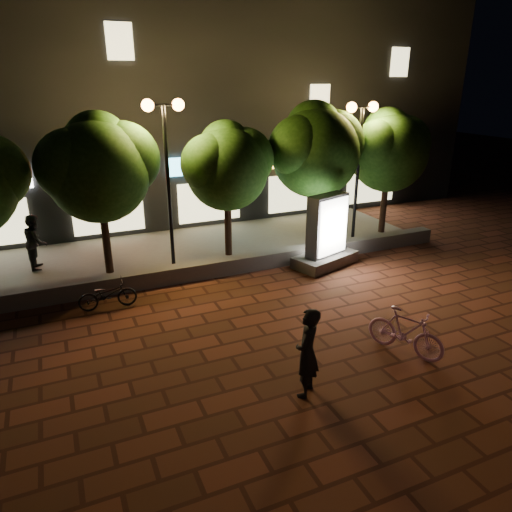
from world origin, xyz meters
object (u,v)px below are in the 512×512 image
tree_right (316,147)px  pedestrian (36,242)px  tree_left (99,165)px  tree_mid (228,163)px  scooter_parked (107,295)px  tree_far_right (389,148)px  street_lamp_right (360,136)px  scooter_pink (406,332)px  street_lamp_left (166,142)px  ad_kiosk (326,237)px  rider (307,353)px

tree_right → pedestrian: tree_right is taller
tree_left → tree_mid: bearing=-0.0°
tree_right → tree_left: bearing=-180.0°
tree_mid → scooter_parked: tree_mid is taller
tree_right → tree_far_right: (3.20, -0.00, -0.20)m
tree_left → scooter_parked: bearing=-99.1°
tree_mid → street_lamp_right: size_ratio=0.90×
scooter_pink → pedestrian: size_ratio=1.00×
street_lamp_left → scooter_parked: bearing=-136.8°
scooter_pink → tree_right: bearing=49.7°
tree_left → tree_far_right: bearing=-0.0°
ad_kiosk → scooter_parked: 7.04m
tree_mid → street_lamp_left: bearing=-172.7°
pedestrian → ad_kiosk: bearing=-105.3°
tree_far_right → scooter_parked: (-10.89, -2.46, -2.97)m
tree_mid → scooter_pink: bearing=-79.2°
street_lamp_right → rider: bearing=-129.8°
scooter_pink → scooter_parked: (-5.80, 4.94, -0.13)m
tree_far_right → pedestrian: bearing=174.4°
tree_right → street_lamp_right: bearing=-9.1°
tree_right → rider: (-4.63, -7.79, -2.65)m
tree_far_right → street_lamp_right: street_lamp_right is taller
tree_mid → ad_kiosk: (2.61, -2.06, -2.26)m
tree_far_right → street_lamp_right: 1.66m
tree_right → street_lamp_left: (-5.36, -0.26, 0.46)m
tree_far_right → ad_kiosk: size_ratio=1.96×
tree_left → rider: tree_left is taller
street_lamp_right → scooter_pink: bearing=-116.4°
tree_far_right → scooter_pink: tree_far_right is taller
ad_kiosk → tree_right: bearing=71.5°
tree_mid → tree_right: bearing=0.0°
tree_mid → pedestrian: 6.59m
tree_far_right → tree_right: bearing=180.0°
street_lamp_right → ad_kiosk: size_ratio=2.05×
tree_right → scooter_pink: bearing=-104.4°
tree_far_right → pedestrian: (-12.57, 1.23, -2.40)m
tree_far_right → scooter_pink: bearing=-124.6°
street_lamp_left → ad_kiosk: 5.87m
rider → tree_far_right: bearing=-179.8°
pedestrian → street_lamp_left: bearing=-104.9°
tree_right → rider: bearing=-120.7°
rider → pedestrian: pedestrian is taller
street_lamp_right → scooter_pink: (-3.54, -7.14, -3.36)m
tree_left → pedestrian: bearing=149.2°
rider → ad_kiosk: bearing=-169.2°
tree_mid → rider: (-1.33, -7.79, -2.30)m
tree_left → tree_right: size_ratio=0.97×
tree_mid → tree_far_right: bearing=0.0°
street_lamp_left → pedestrian: bearing=159.6°
tree_left → rider: (2.67, -7.79, -2.53)m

